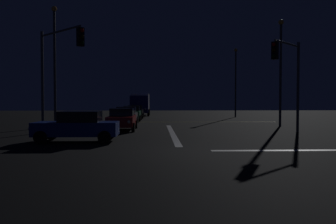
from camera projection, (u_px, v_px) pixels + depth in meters
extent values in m
cube|color=black|center=(181.00, 152.00, 14.44)|extent=(120.00, 120.00, 0.10)
cube|color=white|center=(172.00, 133.00, 22.51)|extent=(0.35, 13.82, 0.01)
cube|color=yellow|center=(167.00, 122.00, 34.10)|extent=(22.00, 0.15, 0.01)
cube|color=maroon|center=(122.00, 121.00, 24.64)|extent=(1.80, 4.20, 0.70)
cube|color=black|center=(122.00, 112.00, 24.82)|extent=(1.60, 2.00, 0.55)
cylinder|color=black|center=(133.00, 127.00, 23.13)|extent=(0.22, 0.64, 0.64)
cylinder|color=black|center=(106.00, 127.00, 23.07)|extent=(0.22, 0.64, 0.64)
cylinder|color=black|center=(136.00, 124.00, 26.23)|extent=(0.22, 0.64, 0.64)
cylinder|color=black|center=(112.00, 124.00, 26.17)|extent=(0.22, 0.64, 0.64)
sphere|color=#F9EFC6|center=(129.00, 122.00, 22.54)|extent=(0.22, 0.22, 0.22)
sphere|color=#F9EFC6|center=(109.00, 122.00, 22.50)|extent=(0.22, 0.22, 0.22)
cube|color=slate|center=(126.00, 117.00, 30.91)|extent=(1.80, 4.20, 0.70)
cube|color=black|center=(127.00, 110.00, 31.09)|extent=(1.60, 2.00, 0.55)
cylinder|color=black|center=(135.00, 122.00, 29.40)|extent=(0.22, 0.64, 0.64)
cylinder|color=black|center=(114.00, 122.00, 29.34)|extent=(0.22, 0.64, 0.64)
cylinder|color=black|center=(137.00, 120.00, 32.50)|extent=(0.22, 0.64, 0.64)
cylinder|color=black|center=(118.00, 120.00, 32.44)|extent=(0.22, 0.64, 0.64)
sphere|color=#F9EFC6|center=(132.00, 117.00, 28.81)|extent=(0.22, 0.22, 0.22)
sphere|color=#F9EFC6|center=(116.00, 117.00, 28.77)|extent=(0.22, 0.22, 0.22)
cube|color=#14512D|center=(132.00, 114.00, 36.38)|extent=(1.80, 4.20, 0.70)
cube|color=black|center=(132.00, 108.00, 36.56)|extent=(1.60, 2.00, 0.55)
cylinder|color=black|center=(140.00, 118.00, 34.87)|extent=(0.22, 0.64, 0.64)
cylinder|color=black|center=(122.00, 118.00, 34.81)|extent=(0.22, 0.64, 0.64)
cylinder|color=black|center=(141.00, 117.00, 37.97)|extent=(0.22, 0.64, 0.64)
cylinder|color=black|center=(125.00, 117.00, 37.91)|extent=(0.22, 0.64, 0.64)
sphere|color=#F9EFC6|center=(137.00, 115.00, 34.28)|extent=(0.22, 0.22, 0.22)
sphere|color=#F9EFC6|center=(124.00, 115.00, 34.23)|extent=(0.22, 0.22, 0.22)
cube|color=black|center=(135.00, 113.00, 41.87)|extent=(1.80, 4.20, 0.70)
cube|color=black|center=(136.00, 107.00, 42.05)|extent=(1.60, 2.00, 0.55)
cylinder|color=black|center=(142.00, 116.00, 40.36)|extent=(0.22, 0.64, 0.64)
cylinder|color=black|center=(127.00, 116.00, 40.30)|extent=(0.22, 0.64, 0.64)
cylinder|color=black|center=(143.00, 115.00, 43.46)|extent=(0.22, 0.64, 0.64)
cylinder|color=black|center=(129.00, 115.00, 43.40)|extent=(0.22, 0.64, 0.64)
sphere|color=#F9EFC6|center=(140.00, 113.00, 39.77)|extent=(0.22, 0.22, 0.22)
sphere|color=#F9EFC6|center=(129.00, 113.00, 39.73)|extent=(0.22, 0.22, 0.22)
cube|color=navy|center=(139.00, 104.00, 46.05)|extent=(2.40, 2.20, 2.30)
cube|color=silver|center=(141.00, 103.00, 50.54)|extent=(2.40, 5.00, 2.60)
cylinder|color=black|center=(148.00, 113.00, 46.73)|extent=(0.28, 0.96, 0.96)
cylinder|color=black|center=(131.00, 113.00, 46.65)|extent=(0.28, 0.96, 0.96)
cylinder|color=black|center=(149.00, 112.00, 51.43)|extent=(0.28, 0.96, 0.96)
cylinder|color=black|center=(133.00, 112.00, 51.34)|extent=(0.28, 0.96, 0.96)
sphere|color=#F9EFC6|center=(145.00, 109.00, 44.95)|extent=(0.26, 0.26, 0.26)
sphere|color=#F9EFC6|center=(132.00, 109.00, 44.89)|extent=(0.26, 0.26, 0.26)
cube|color=navy|center=(77.00, 129.00, 17.69)|extent=(4.20, 1.80, 0.70)
cube|color=black|center=(80.00, 117.00, 17.68)|extent=(2.00, 1.60, 0.55)
cylinder|color=black|center=(40.00, 137.00, 16.75)|extent=(0.64, 0.22, 0.64)
cylinder|color=black|center=(52.00, 134.00, 18.55)|extent=(0.64, 0.22, 0.64)
cylinder|color=black|center=(104.00, 137.00, 16.86)|extent=(0.64, 0.22, 0.64)
cylinder|color=black|center=(109.00, 134.00, 18.66)|extent=(0.64, 0.22, 0.64)
sphere|color=#F9EFC6|center=(30.00, 129.00, 16.97)|extent=(0.22, 0.22, 0.22)
sphere|color=#F9EFC6|center=(39.00, 127.00, 18.27)|extent=(0.22, 0.22, 0.22)
cylinder|color=#4C4C51|center=(298.00, 87.00, 23.11)|extent=(0.18, 0.18, 6.02)
cylinder|color=#4C4C51|center=(287.00, 44.00, 21.76)|extent=(2.52, 2.52, 0.12)
cube|color=black|center=(275.00, 51.00, 20.52)|extent=(0.46, 0.46, 1.05)
sphere|color=red|center=(274.00, 44.00, 20.39)|extent=(0.22, 0.22, 0.22)
sphere|color=black|center=(274.00, 50.00, 20.41)|extent=(0.22, 0.22, 0.22)
sphere|color=black|center=(274.00, 56.00, 20.42)|extent=(0.22, 0.22, 0.22)
cylinder|color=#4C4C51|center=(42.00, 82.00, 22.51)|extent=(0.18, 0.18, 6.62)
cylinder|color=#4C4C51|center=(60.00, 31.00, 20.88)|extent=(3.26, 3.26, 0.12)
cube|color=black|center=(80.00, 37.00, 19.37)|extent=(0.46, 0.46, 1.05)
sphere|color=red|center=(82.00, 30.00, 19.25)|extent=(0.22, 0.22, 0.22)
sphere|color=black|center=(82.00, 37.00, 19.26)|extent=(0.22, 0.22, 0.22)
sphere|color=black|center=(82.00, 43.00, 19.27)|extent=(0.22, 0.22, 0.22)
cylinder|color=#424247|center=(236.00, 84.00, 44.27)|extent=(0.20, 0.20, 8.43)
sphere|color=#F9AD47|center=(236.00, 50.00, 44.13)|extent=(0.44, 0.44, 0.44)
cylinder|color=#424247|center=(281.00, 76.00, 28.29)|extent=(0.20, 0.20, 8.35)
sphere|color=#F9AD47|center=(281.00, 22.00, 28.15)|extent=(0.44, 0.44, 0.44)
cylinder|color=#424247|center=(55.00, 69.00, 27.64)|extent=(0.20, 0.20, 9.27)
sphere|color=#F9AD47|center=(54.00, 9.00, 27.48)|extent=(0.44, 0.44, 0.44)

